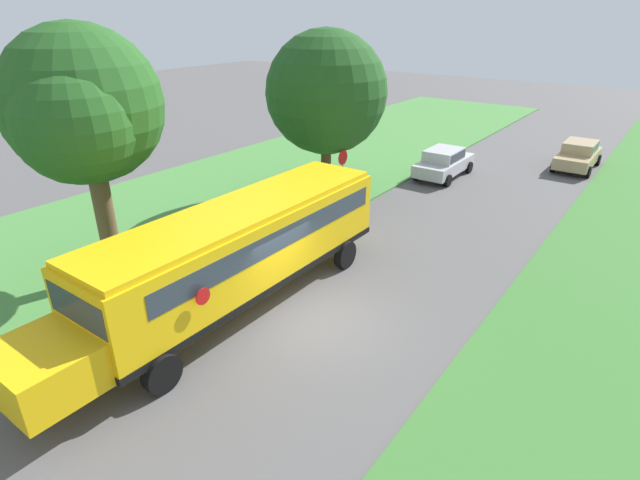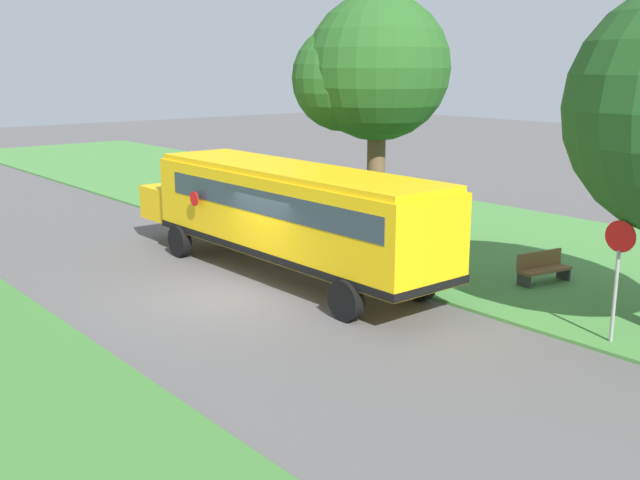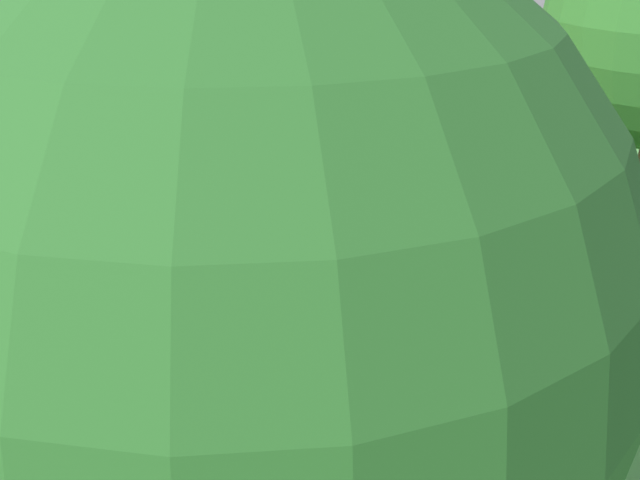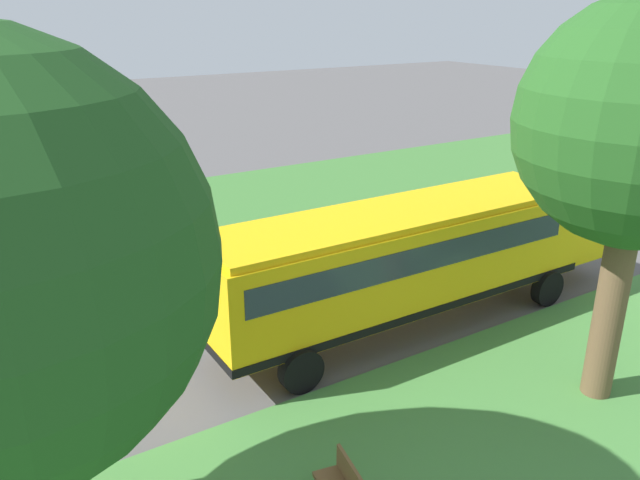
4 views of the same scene
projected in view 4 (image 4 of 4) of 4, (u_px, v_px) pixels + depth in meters
ground_plane at (337, 292)px, 18.11m from camera, size 120.00×120.00×0.00m
grass_far_side at (215, 211)px, 25.25m from camera, size 10.00×80.00×0.07m
school_bus at (411, 254)px, 15.75m from camera, size 2.85×12.42×3.16m
oak_tree_beside_bus at (638, 127)px, 11.61m from camera, size 4.82×4.80×8.15m
stop_sign at (63, 417)px, 9.78m from camera, size 0.08×0.68×2.74m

